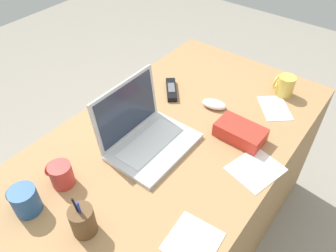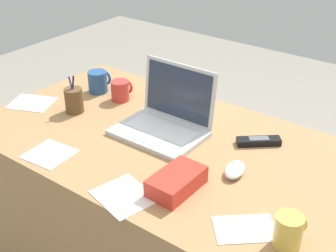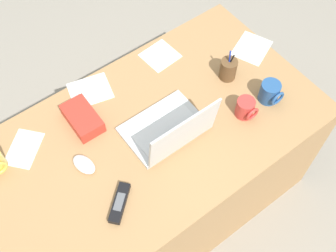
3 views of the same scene
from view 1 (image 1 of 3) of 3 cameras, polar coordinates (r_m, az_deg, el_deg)
ground_plane at (r=1.87m, az=0.18°, el=-18.22°), size 6.00×6.00×0.00m
desk at (r=1.57m, az=0.21°, el=-11.81°), size 1.51×0.83×0.71m
laptop at (r=1.26m, az=-3.96°, el=-1.47°), size 0.33×0.26×0.24m
computer_mouse at (r=1.46m, az=8.01°, el=3.76°), size 0.08×0.12×0.03m
coffee_mug_white at (r=1.15m, az=-23.61°, el=-11.68°), size 0.08×0.10×0.10m
coffee_mug_tall at (r=1.59m, az=19.59°, el=6.63°), size 0.08×0.09×0.10m
coffee_mug_spare at (r=1.18m, az=-18.11°, el=-7.96°), size 0.08×0.09×0.09m
cordless_phone at (r=1.54m, az=0.59°, el=6.34°), size 0.15×0.14×0.03m
pen_holder at (r=1.05m, az=-14.57°, el=-15.62°), size 0.07×0.07×0.16m
snack_bag at (r=1.32m, az=12.42°, el=-1.08°), size 0.11×0.19×0.06m
paper_note_left at (r=1.04m, az=4.35°, el=-19.31°), size 0.16×0.16×0.00m
paper_note_right at (r=1.24m, az=14.97°, el=-7.20°), size 0.21×0.19×0.00m
paper_note_front at (r=1.52m, az=18.04°, el=2.99°), size 0.21×0.20×0.00m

